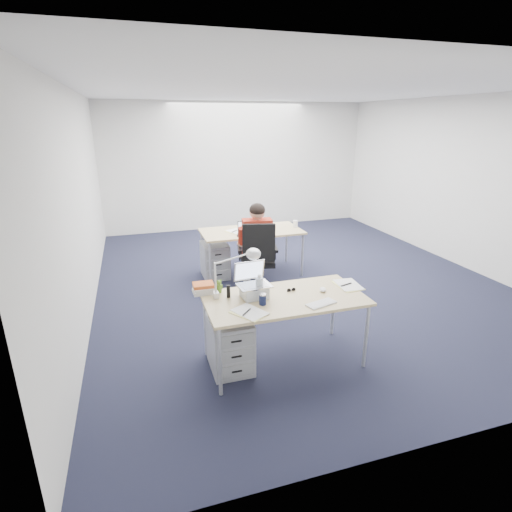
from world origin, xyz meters
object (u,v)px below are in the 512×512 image
(office_chair, at_px, (258,273))
(computer_mouse, at_px, (323,290))
(bear_figurine, at_px, (219,286))
(drawer_pedestal_far, at_px, (215,260))
(desk_lamp, at_px, (230,273))
(dark_laptop, at_px, (247,228))
(far_cup, at_px, (295,224))
(water_bottle, at_px, (259,286))
(headphones, at_px, (258,288))
(drawer_pedestal_near, at_px, (230,344))
(seated_person, at_px, (256,246))
(can_koozie, at_px, (263,299))
(sunglasses, at_px, (291,290))
(silver_laptop, at_px, (254,281))
(desk_far, at_px, (251,233))
(book_stack, at_px, (204,288))
(cordless_phone, at_px, (228,291))
(wireless_keyboard, at_px, (321,304))
(desk_near, at_px, (285,301))

(office_chair, distance_m, computer_mouse, 1.77)
(bear_figurine, bearing_deg, drawer_pedestal_far, 78.27)
(computer_mouse, bearing_deg, desk_lamp, -165.90)
(dark_laptop, xyz_separation_m, far_cup, (0.90, 0.21, -0.05))
(office_chair, relative_size, water_bottle, 4.55)
(headphones, distance_m, water_bottle, 0.23)
(drawer_pedestal_near, xyz_separation_m, bear_figurine, (-0.04, 0.27, 0.52))
(seated_person, relative_size, can_koozie, 11.75)
(drawer_pedestal_near, relative_size, headphones, 2.69)
(sunglasses, height_order, dark_laptop, dark_laptop)
(silver_laptop, bearing_deg, office_chair, 66.15)
(silver_laptop, height_order, desk_lamp, desk_lamp)
(computer_mouse, distance_m, far_cup, 2.59)
(office_chair, bearing_deg, desk_far, 92.82)
(book_stack, distance_m, far_cup, 2.88)
(sunglasses, xyz_separation_m, dark_laptop, (0.14, 2.17, 0.09))
(desk_far, distance_m, sunglasses, 2.43)
(drawer_pedestal_near, relative_size, far_cup, 4.86)
(cordless_phone, bearing_deg, office_chair, 71.08)
(computer_mouse, height_order, far_cup, far_cup)
(seated_person, xyz_separation_m, silver_laptop, (-0.58, -1.82, 0.24))
(sunglasses, bearing_deg, book_stack, 160.97)
(drawer_pedestal_near, height_order, cordless_phone, cordless_phone)
(headphones, distance_m, sunglasses, 0.35)
(headphones, bearing_deg, drawer_pedestal_far, 94.76)
(silver_laptop, bearing_deg, water_bottle, -29.45)
(far_cup, bearing_deg, desk_far, 178.17)
(drawer_pedestal_near, height_order, wireless_keyboard, wireless_keyboard)
(can_koozie, xyz_separation_m, book_stack, (-0.49, 0.44, -0.01))
(silver_laptop, relative_size, can_koozie, 3.04)
(computer_mouse, bearing_deg, drawer_pedestal_near, -156.63)
(desk_lamp, bearing_deg, desk_far, 73.89)
(desk_near, height_order, wireless_keyboard, wireless_keyboard)
(desk_far, xyz_separation_m, seated_person, (-0.12, -0.62, -0.03))
(water_bottle, height_order, book_stack, water_bottle)
(cordless_phone, xyz_separation_m, far_cup, (1.70, 2.35, -0.01))
(headphones, xyz_separation_m, water_bottle, (-0.05, -0.20, 0.10))
(water_bottle, height_order, dark_laptop, water_bottle)
(drawer_pedestal_far, xyz_separation_m, silver_laptop, (-0.10, -2.48, 0.63))
(desk_far, height_order, desk_lamp, desk_lamp)
(book_stack, height_order, desk_lamp, desk_lamp)
(silver_laptop, xyz_separation_m, far_cup, (1.45, 2.41, -0.11))
(office_chair, bearing_deg, desk_near, -85.41)
(desk_far, xyz_separation_m, water_bottle, (-0.65, -2.46, 0.17))
(sunglasses, bearing_deg, dark_laptop, 81.97)
(desk_near, height_order, desk_lamp, desk_lamp)
(seated_person, height_order, headphones, seated_person)
(book_stack, xyz_separation_m, sunglasses, (0.87, -0.23, -0.04))
(drawer_pedestal_near, distance_m, far_cup, 3.05)
(desk_near, distance_m, office_chair, 1.79)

